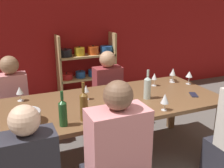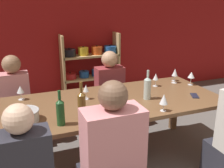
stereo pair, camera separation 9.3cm
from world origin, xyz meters
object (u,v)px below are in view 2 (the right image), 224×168
Objects in this scene: wine_bottle_green at (147,87)px; wine_glass_white_b at (156,77)px; cell_phone at (195,96)px; wine_glass_red_a at (164,100)px; wine_glass_empty_a at (86,89)px; wine_glass_white_c at (20,90)px; wine_glass_empty_b at (174,73)px; wine_glass_white_e at (191,75)px; wine_glass_white_a at (113,87)px; wine_bottle_dark at (82,105)px; shelf_unit at (91,72)px; mixing_bowl at (24,115)px; person_far_a at (110,99)px; wine_glass_white_d at (175,73)px; dining_table at (115,107)px; wine_bottle_amber at (60,111)px.

wine_glass_white_b is at bearing 48.62° from wine_bottle_green.
wine_glass_red_a is at bearing -157.66° from cell_phone.
wine_glass_white_c is at bearing 160.23° from wine_glass_empty_a.
wine_glass_white_e reaches higher than wine_glass_empty_b.
wine_glass_white_a is 0.63m from wine_glass_white_b.
wine_bottle_dark reaches higher than wine_glass_empty_b.
wine_bottle_green is 1.87× the size of wine_glass_red_a.
wine_bottle_dark is 1.59m from wine_glass_empty_b.
wine_glass_red_a is at bearing -91.54° from wine_bottle_green.
wine_glass_red_a reaches higher than wine_glass_empty_b.
shelf_unit is 2.10m from wine_bottle_green.
mixing_bowl is at bearing -164.52° from wine_glass_white_b.
wine_bottle_green is (1.26, 0.09, 0.07)m from mixing_bowl.
person_far_a is (-0.82, 0.71, -0.46)m from wine_glass_white_e.
wine_glass_white_d is at bearing 24.08° from wine_bottle_dark.
wine_glass_white_d reaches higher than wine_glass_white_c.
wine_glass_white_d is 0.94m from wine_glass_red_a.
wine_glass_empty_b is 0.90× the size of wine_glass_white_c.
person_far_a is (0.26, 0.85, -0.26)m from dining_table.
cell_phone is at bearing 119.90° from person_far_a.
wine_bottle_green is (0.33, -0.09, 0.21)m from dining_table.
wine_bottle_dark is at bearing -162.81° from wine_bottle_green.
person_far_a reaches higher than cell_phone.
wine_bottle_amber is 1.66× the size of wine_glass_white_d.
mixing_bowl is at bearing -90.02° from wine_glass_white_c.
mixing_bowl is (-0.93, -0.18, 0.14)m from dining_table.
wine_glass_white_d is at bearing 6.82° from wine_glass_empty_a.
person_far_a reaches higher than wine_glass_white_e.
wine_glass_white_b reaches higher than cell_phone.
person_far_a is (1.19, 0.47, -0.45)m from wine_glass_white_c.
wine_bottle_amber is at bearing -68.95° from wine_glass_white_c.
wine_glass_white_a is (-0.31, 0.21, -0.02)m from wine_bottle_green.
shelf_unit is at bearing 99.94° from wine_glass_white_b.
wine_glass_white_c is at bearing 159.78° from wine_bottle_green.
wine_bottle_green is at bearing 15.73° from wine_bottle_amber.
cell_phone is (0.54, 0.22, -0.11)m from wine_glass_red_a.
wine_glass_white_b reaches higher than wine_glass_white_a.
wine_glass_empty_b is at bearing 50.42° from wine_glass_red_a.
wine_glass_empty_b is 0.83× the size of wine_glass_red_a.
wine_glass_white_a reaches higher than mixing_bowl.
dining_table is 16.28× the size of wine_glass_empty_b.
wine_glass_white_e is (2.01, 0.32, 0.07)m from mixing_bowl.
shelf_unit is 1.97m from wine_glass_empty_a.
wine_glass_red_a is at bearing -53.20° from dining_table.
wine_bottle_dark is 2.26× the size of wine_glass_white_c.
dining_table is 1.06m from wine_glass_empty_b.
wine_glass_empty_a is at bearing 176.40° from wine_glass_white_a.
wine_glass_red_a is (-0.61, -0.72, -0.02)m from wine_glass_white_d.
shelf_unit is 2.02m from dining_table.
wine_bottle_amber reaches higher than wine_glass_white_e.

